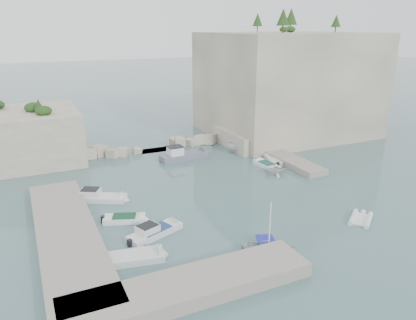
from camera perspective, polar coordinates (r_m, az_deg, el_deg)
name	(u,v)px	position (r m, az deg, el deg)	size (l,w,h in m)	color
ground	(232,202)	(43.81, 3.36, -5.97)	(400.00, 400.00, 0.00)	slate
cliff_east	(287,84)	(72.39, 11.01, 10.45)	(26.00, 22.00, 17.00)	beige
cliff_terrace	(250,138)	(64.26, 5.96, 3.11)	(8.00, 10.00, 2.50)	beige
outcrop_west	(18,137)	(61.73, -25.13, 2.98)	(16.00, 14.00, 7.00)	beige
quay_west	(67,235)	(38.28, -19.22, -9.91)	(5.00, 24.00, 1.10)	#9E9689
quay_south	(191,286)	(29.94, -2.38, -17.35)	(18.00, 4.00, 1.10)	#9E9689
ledge_east	(282,157)	(58.37, 10.38, 0.47)	(3.00, 16.00, 0.80)	#9E9689
breakwater	(158,145)	(62.30, -7.11, 2.06)	(28.00, 3.00, 1.40)	beige
motorboat_c	(125,221)	(40.52, -11.65, -8.46)	(4.34, 1.58, 0.70)	white
motorboat_e	(136,260)	(34.28, -10.13, -13.67)	(5.00, 2.05, 0.70)	silver
motorboat_a	(99,200)	(45.82, -15.08, -5.48)	(6.51, 1.94, 1.40)	silver
motorboat_d	(155,235)	(37.64, -7.45, -10.41)	(5.86, 1.74, 1.40)	silver
rowboat	(269,252)	(35.22, 8.51, -12.64)	(3.17, 4.44, 0.92)	silver
inflatable_dinghy	(361,220)	(42.58, 20.67, -7.96)	(3.69, 1.79, 0.44)	silver
tender_east_a	(275,174)	(52.57, 9.37, -1.96)	(2.63, 3.05, 1.61)	silver
tender_east_b	(266,167)	(55.03, 8.21, -0.96)	(4.54, 1.55, 0.70)	white
tender_east_c	(273,162)	(57.32, 9.08, -0.22)	(4.75, 1.54, 0.70)	silver
tender_east_d	(243,152)	(61.02, 4.92, 1.10)	(1.86, 4.95, 1.91)	white
work_boat	(184,159)	(57.80, -3.35, 0.15)	(7.57, 2.24, 2.20)	slate
rowboat_mast	(270,224)	(33.98, 8.72, -8.93)	(0.10, 0.10, 4.20)	white
vegetation	(259,27)	(70.03, 7.18, 18.13)	(53.48, 13.88, 13.40)	#1E4219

